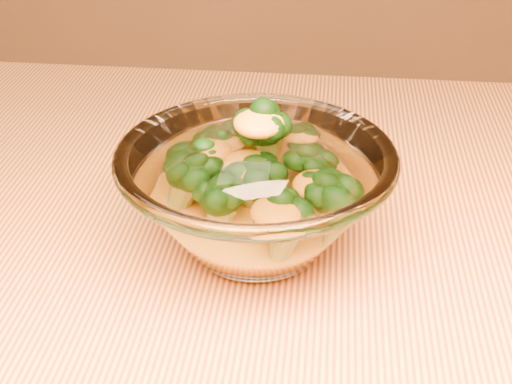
# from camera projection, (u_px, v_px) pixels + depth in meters

# --- Properties ---
(table) EXTENTS (1.20, 0.80, 0.75)m
(table) POSITION_uv_depth(u_px,v_px,m) (177.00, 361.00, 0.60)
(table) COLOR gold
(table) RESTS_ON ground
(glass_bowl) EXTENTS (0.21, 0.21, 0.09)m
(glass_bowl) POSITION_uv_depth(u_px,v_px,m) (256.00, 197.00, 0.55)
(glass_bowl) COLOR white
(glass_bowl) RESTS_ON table
(cheese_sauce) EXTENTS (0.12, 0.12, 0.03)m
(cheese_sauce) POSITION_uv_depth(u_px,v_px,m) (256.00, 219.00, 0.56)
(cheese_sauce) COLOR orange
(cheese_sauce) RESTS_ON glass_bowl
(broccoli_heap) EXTENTS (0.15, 0.15, 0.09)m
(broccoli_heap) POSITION_uv_depth(u_px,v_px,m) (254.00, 173.00, 0.55)
(broccoli_heap) COLOR black
(broccoli_heap) RESTS_ON cheese_sauce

